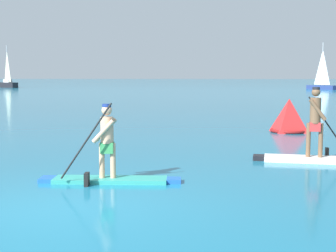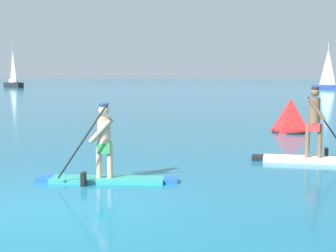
{
  "view_description": "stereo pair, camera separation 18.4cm",
  "coord_description": "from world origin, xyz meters",
  "px_view_note": "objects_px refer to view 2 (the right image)",
  "views": [
    {
      "loc": [
        2.37,
        -7.59,
        2.16
      ],
      "look_at": [
        1.12,
        7.05,
        0.6
      ],
      "focal_mm": 52.09,
      "sensor_mm": 36.0,
      "label": 1
    },
    {
      "loc": [
        2.55,
        -7.58,
        2.16
      ],
      "look_at": [
        1.12,
        7.05,
        0.6
      ],
      "focal_mm": 52.09,
      "sensor_mm": 36.0,
      "label": 2
    }
  ],
  "objects_px": {
    "paddleboarder_mid_center": "(105,162)",
    "sailboat_left_horizon": "(13,81)",
    "race_marker_buoy": "(290,117)",
    "sailboat_right_horizon": "(327,83)",
    "paddleboarder_far_right": "(312,146)"
  },
  "relations": [
    {
      "from": "paddleboarder_far_right",
      "to": "sailboat_left_horizon",
      "type": "distance_m",
      "value": 73.93
    },
    {
      "from": "race_marker_buoy",
      "to": "paddleboarder_mid_center",
      "type": "bearing_deg",
      "value": -119.05
    },
    {
      "from": "paddleboarder_mid_center",
      "to": "sailboat_left_horizon",
      "type": "bearing_deg",
      "value": -68.26
    },
    {
      "from": "race_marker_buoy",
      "to": "sailboat_right_horizon",
      "type": "relative_size",
      "value": 0.24
    },
    {
      "from": "sailboat_left_horizon",
      "to": "sailboat_right_horizon",
      "type": "bearing_deg",
      "value": 26.94
    },
    {
      "from": "paddleboarder_far_right",
      "to": "race_marker_buoy",
      "type": "distance_m",
      "value": 6.33
    },
    {
      "from": "paddleboarder_mid_center",
      "to": "paddleboarder_far_right",
      "type": "relative_size",
      "value": 1.0
    },
    {
      "from": "sailboat_right_horizon",
      "to": "race_marker_buoy",
      "type": "bearing_deg",
      "value": 123.43
    },
    {
      "from": "paddleboarder_mid_center",
      "to": "sailboat_left_horizon",
      "type": "xyz_separation_m",
      "value": [
        -30.79,
        67.6,
        0.61
      ]
    },
    {
      "from": "race_marker_buoy",
      "to": "sailboat_right_horizon",
      "type": "bearing_deg",
      "value": 76.18
    },
    {
      "from": "paddleboarder_mid_center",
      "to": "paddleboarder_far_right",
      "type": "height_order",
      "value": "paddleboarder_far_right"
    },
    {
      "from": "sailboat_right_horizon",
      "to": "paddleboarder_far_right",
      "type": "bearing_deg",
      "value": 124.48
    },
    {
      "from": "race_marker_buoy",
      "to": "sailboat_right_horizon",
      "type": "xyz_separation_m",
      "value": [
        12.98,
        52.78,
        0.37
      ]
    },
    {
      "from": "paddleboarder_mid_center",
      "to": "paddleboarder_far_right",
      "type": "xyz_separation_m",
      "value": [
        4.6,
        2.7,
        0.0
      ]
    },
    {
      "from": "race_marker_buoy",
      "to": "sailboat_left_horizon",
      "type": "height_order",
      "value": "sailboat_left_horizon"
    }
  ]
}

